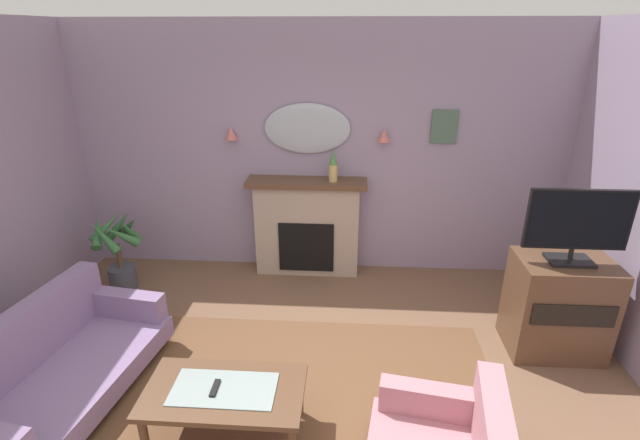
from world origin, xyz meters
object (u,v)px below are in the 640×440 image
object	(u,v)px
wall_mirror	(307,129)
wall_sconce_right	(384,135)
floral_couch	(54,366)
tv_cabinet	(557,306)
tv_flatscreen	(578,225)
potted_plant_tall_palm	(118,249)
mantel_vase_centre	(333,166)
tv_remote	(215,388)
framed_picture	(444,127)
coffee_table	(225,396)
wall_sconce_left	(231,133)
fireplace	(307,228)

from	to	relation	value
wall_mirror	wall_sconce_right	bearing A→B (deg)	-3.37
floral_couch	tv_cabinet	world-z (taller)	tv_cabinet
tv_flatscreen	potted_plant_tall_palm	bearing A→B (deg)	169.53
mantel_vase_centre	tv_remote	distance (m)	2.74
framed_picture	tv_flatscreen	size ratio (longest dim) A/B	0.43
wall_sconce_right	framed_picture	xyz separation A→B (m)	(0.65, 0.06, 0.09)
wall_mirror	coffee_table	bearing A→B (deg)	-97.34
wall_sconce_right	tv_remote	xyz separation A→B (m)	(-1.25, -2.61, -1.21)
framed_picture	tv_remote	xyz separation A→B (m)	(-1.90, -2.67, -1.30)
wall_sconce_left	potted_plant_tall_palm	world-z (taller)	wall_sconce_left
mantel_vase_centre	coffee_table	bearing A→B (deg)	-104.48
tv_remote	wall_sconce_left	bearing A→B (deg)	99.73
wall_mirror	tv_cabinet	world-z (taller)	wall_mirror
mantel_vase_centre	potted_plant_tall_palm	world-z (taller)	mantel_vase_centre
wall_sconce_right	mantel_vase_centre	bearing A→B (deg)	-167.69
fireplace	tv_cabinet	size ratio (longest dim) A/B	1.51
wall_sconce_left	tv_cabinet	bearing A→B (deg)	-23.68
wall_sconce_left	wall_sconce_right	xyz separation A→B (m)	(1.70, 0.00, 0.00)
wall_sconce_left	tv_cabinet	distance (m)	3.71
framed_picture	tv_flatscreen	world-z (taller)	framed_picture
tv_cabinet	potted_plant_tall_palm	size ratio (longest dim) A/B	1.00
wall_sconce_right	coffee_table	xyz separation A→B (m)	(-1.19, -2.61, -1.28)
framed_picture	wall_sconce_left	bearing A→B (deg)	-178.54
wall_sconce_left	tv_remote	size ratio (longest dim) A/B	0.88
wall_sconce_left	coffee_table	world-z (taller)	wall_sconce_left
wall_sconce_left	floral_couch	world-z (taller)	wall_sconce_left
tv_remote	tv_cabinet	size ratio (longest dim) A/B	0.18
wall_sconce_left	mantel_vase_centre	bearing A→B (deg)	-5.96
floral_couch	tv_cabinet	size ratio (longest dim) A/B	2.01
tv_cabinet	coffee_table	bearing A→B (deg)	-156.08
mantel_vase_centre	tv_flatscreen	size ratio (longest dim) A/B	0.42
wall_mirror	floral_couch	world-z (taller)	wall_mirror
wall_sconce_right	tv_remote	distance (m)	3.14
wall_mirror	floral_couch	distance (m)	3.26
fireplace	framed_picture	size ratio (longest dim) A/B	3.78
framed_picture	fireplace	bearing A→B (deg)	-174.23
floral_couch	potted_plant_tall_palm	bearing A→B (deg)	99.58
wall_sconce_right	potted_plant_tall_palm	xyz separation A→B (m)	(-2.90, -0.61, -1.18)
wall_mirror	tv_flatscreen	size ratio (longest dim) A/B	1.14
wall_mirror	potted_plant_tall_palm	size ratio (longest dim) A/B	1.07
tv_remote	floral_couch	size ratio (longest dim) A/B	0.09
tv_remote	potted_plant_tall_palm	bearing A→B (deg)	129.52
wall_sconce_right	fireplace	bearing A→B (deg)	-173.84
tv_cabinet	wall_mirror	bearing A→B (deg)	148.29
fireplace	framed_picture	world-z (taller)	framed_picture
tv_flatscreen	potted_plant_tall_palm	world-z (taller)	tv_flatscreen
tv_cabinet	wall_sconce_left	bearing A→B (deg)	156.32
wall_mirror	wall_sconce_right	world-z (taller)	wall_mirror
mantel_vase_centre	wall_sconce_right	xyz separation A→B (m)	(0.55, 0.12, 0.32)
wall_mirror	wall_sconce_left	distance (m)	0.85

